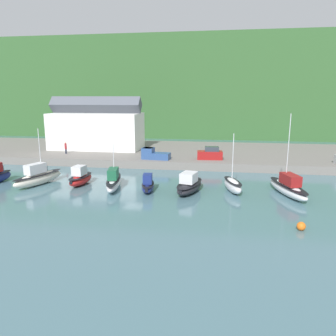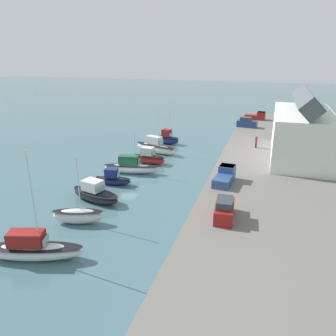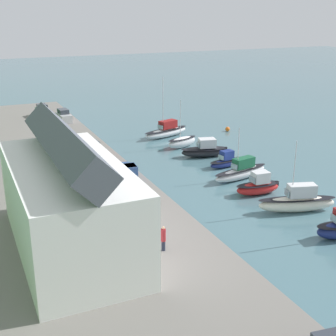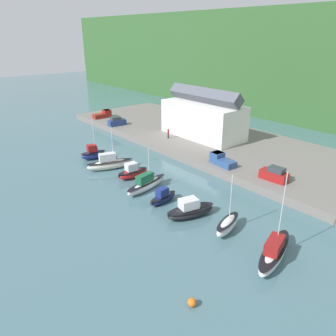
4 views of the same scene
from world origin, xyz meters
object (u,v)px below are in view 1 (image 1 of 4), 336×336
object	(u,v)px
moored_boat_7	(288,187)
person_on_quay	(66,148)
moored_boat_6	(233,185)
moored_boat_2	(80,178)
moored_boat_5	(189,185)
moored_boat_4	(148,185)
parked_car_3	(210,154)
pickup_truck_1	(154,154)
moored_boat_3	(114,181)
moored_boat_1	(38,177)
mooring_buoy_0	(301,226)

from	to	relation	value
moored_boat_7	person_on_quay	world-z (taller)	moored_boat_7
moored_boat_6	moored_boat_2	bearing A→B (deg)	162.86
moored_boat_5	person_on_quay	world-z (taller)	person_on_quay
moored_boat_4	parked_car_3	distance (m)	17.52
parked_car_3	pickup_truck_1	size ratio (longest dim) A/B	0.88
moored_boat_2	moored_boat_5	distance (m)	15.01
moored_boat_3	parked_car_3	distance (m)	19.47
moored_boat_1	moored_boat_5	xyz separation A→B (m)	(20.59, -0.41, -0.16)
moored_boat_7	mooring_buoy_0	bearing A→B (deg)	-111.73
moored_boat_4	moored_boat_2	bearing A→B (deg)	163.09
moored_boat_7	moored_boat_6	bearing A→B (deg)	160.20
moored_boat_7	parked_car_3	distance (m)	17.96
moored_boat_5	moored_boat_4	bearing A→B (deg)	-163.53
mooring_buoy_0	parked_car_3	bearing A→B (deg)	108.87
mooring_buoy_0	moored_boat_6	bearing A→B (deg)	116.38
moored_boat_4	pickup_truck_1	bearing A→B (deg)	90.56
moored_boat_2	parked_car_3	distance (m)	22.29
moored_boat_2	pickup_truck_1	world-z (taller)	pickup_truck_1
moored_boat_7	person_on_quay	size ratio (longest dim) A/B	4.57
moored_boat_1	moored_boat_7	distance (m)	32.56
person_on_quay	mooring_buoy_0	distance (m)	45.11
parked_car_3	pickup_truck_1	world-z (taller)	parked_car_3
moored_boat_2	person_on_quay	world-z (taller)	person_on_quay
moored_boat_1	moored_boat_2	xyz separation A→B (m)	(5.64, 0.92, -0.14)
parked_car_3	person_on_quay	world-z (taller)	parked_car_3
pickup_truck_1	moored_boat_4	bearing A→B (deg)	-166.08
moored_boat_5	parked_car_3	bearing A→B (deg)	96.25
moored_boat_2	moored_boat_5	xyz separation A→B (m)	(14.95, -1.32, -0.02)
person_on_quay	moored_boat_5	bearing A→B (deg)	-34.96
moored_boat_4	moored_boat_7	size ratio (longest dim) A/B	0.51
moored_boat_7	person_on_quay	bearing A→B (deg)	138.91
moored_boat_6	moored_boat_4	bearing A→B (deg)	170.35
moored_boat_4	moored_boat_5	xyz separation A→B (m)	(5.26, 0.23, 0.15)
moored_boat_6	person_on_quay	xyz separation A→B (m)	(-30.00, 16.23, 1.54)
moored_boat_4	person_on_quay	bearing A→B (deg)	130.19
pickup_truck_1	moored_boat_1	bearing A→B (deg)	142.17
moored_boat_1	moored_boat_2	world-z (taller)	moored_boat_1
pickup_truck_1	mooring_buoy_0	world-z (taller)	pickup_truck_1
parked_car_3	moored_boat_6	bearing A→B (deg)	-171.75
moored_boat_1	moored_boat_3	bearing A→B (deg)	17.09
moored_boat_7	parked_car_3	bearing A→B (deg)	106.62
moored_boat_4	parked_car_3	bearing A→B (deg)	57.22
moored_boat_3	moored_boat_1	bearing A→B (deg)	168.68
moored_boat_2	moored_boat_7	bearing A→B (deg)	3.16
moored_boat_5	moored_boat_3	bearing A→B (deg)	-168.13
moored_boat_3	moored_boat_4	world-z (taller)	moored_boat_3
moored_boat_1	moored_boat_6	world-z (taller)	moored_boat_1
moored_boat_5	moored_boat_7	distance (m)	11.98
moored_boat_1	moored_boat_4	world-z (taller)	moored_boat_1
moored_boat_6	parked_car_3	xyz separation A→B (m)	(-3.25, 14.61, 1.36)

